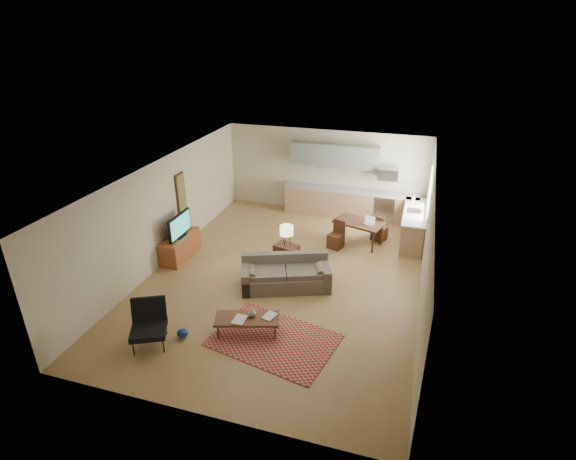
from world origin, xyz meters
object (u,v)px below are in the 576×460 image
(coffee_table, at_px, (247,325))
(dining_table, at_px, (358,233))
(tv_credenza, at_px, (180,247))
(console_table, at_px, (287,257))
(armchair, at_px, (148,326))
(sofa, at_px, (286,273))

(coffee_table, relative_size, dining_table, 0.97)
(tv_credenza, distance_m, console_table, 2.91)
(tv_credenza, xyz_separation_m, dining_table, (4.42, 2.19, 0.03))
(armchair, distance_m, tv_credenza, 3.60)
(console_table, bearing_deg, armchair, -99.24)
(armchair, bearing_deg, dining_table, 34.25)
(tv_credenza, bearing_deg, armchair, -70.32)
(console_table, distance_m, dining_table, 2.49)
(sofa, bearing_deg, tv_credenza, 147.90)
(coffee_table, distance_m, console_table, 2.73)
(coffee_table, distance_m, tv_credenza, 3.84)
(console_table, bearing_deg, coffee_table, -73.99)
(coffee_table, height_order, tv_credenza, tv_credenza)
(armchair, xyz_separation_m, console_table, (1.69, 3.61, -0.10))
(sofa, relative_size, armchair, 2.45)
(tv_credenza, bearing_deg, coffee_table, -40.80)
(sofa, bearing_deg, dining_table, 44.33)
(sofa, height_order, dining_table, sofa)
(sofa, distance_m, console_table, 0.87)
(tv_credenza, height_order, dining_table, dining_table)
(sofa, bearing_deg, console_table, 84.66)
(console_table, height_order, dining_table, console_table)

